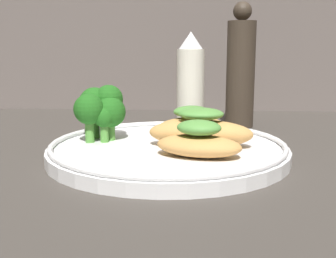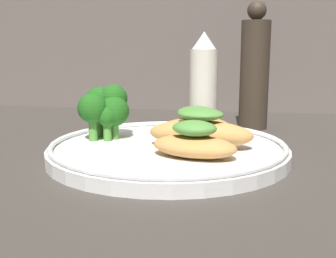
# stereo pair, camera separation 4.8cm
# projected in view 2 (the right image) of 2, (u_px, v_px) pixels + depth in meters

# --- Properties ---
(ground_plane) EXTENTS (1.80, 1.80, 0.01)m
(ground_plane) POSITION_uv_depth(u_px,v_px,m) (168.00, 162.00, 0.49)
(ground_plane) COLOR #3D3833
(plate) EXTENTS (0.27, 0.27, 0.02)m
(plate) POSITION_uv_depth(u_px,v_px,m) (168.00, 150.00, 0.48)
(plate) COLOR white
(plate) RESTS_ON ground_plane
(grilled_meat_front) EXTENTS (0.10, 0.07, 0.04)m
(grilled_meat_front) POSITION_uv_depth(u_px,v_px,m) (194.00, 142.00, 0.43)
(grilled_meat_front) COLOR tan
(grilled_meat_front) RESTS_ON plate
(grilled_meat_middle) EXTENTS (0.12, 0.06, 0.04)m
(grilled_meat_middle) POSITION_uv_depth(u_px,v_px,m) (200.00, 131.00, 0.47)
(grilled_meat_middle) COLOR tan
(grilled_meat_middle) RESTS_ON plate
(grilled_meat_back) EXTENTS (0.10, 0.08, 0.04)m
(grilled_meat_back) POSITION_uv_depth(u_px,v_px,m) (195.00, 124.00, 0.53)
(grilled_meat_back) COLOR tan
(grilled_meat_back) RESTS_ON plate
(broccoli_bunch) EXTENTS (0.06, 0.06, 0.07)m
(broccoli_bunch) POSITION_uv_depth(u_px,v_px,m) (105.00, 107.00, 0.52)
(broccoli_bunch) COLOR #4C8E38
(broccoli_bunch) RESTS_ON plate
(sauce_bottle) EXTENTS (0.04, 0.04, 0.15)m
(sauce_bottle) POSITION_uv_depth(u_px,v_px,m) (204.00, 82.00, 0.67)
(sauce_bottle) COLOR silver
(sauce_bottle) RESTS_ON ground_plane
(pepper_grinder) EXTENTS (0.04, 0.04, 0.19)m
(pepper_grinder) POSITION_uv_depth(u_px,v_px,m) (255.00, 71.00, 0.65)
(pepper_grinder) COLOR #382D23
(pepper_grinder) RESTS_ON ground_plane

